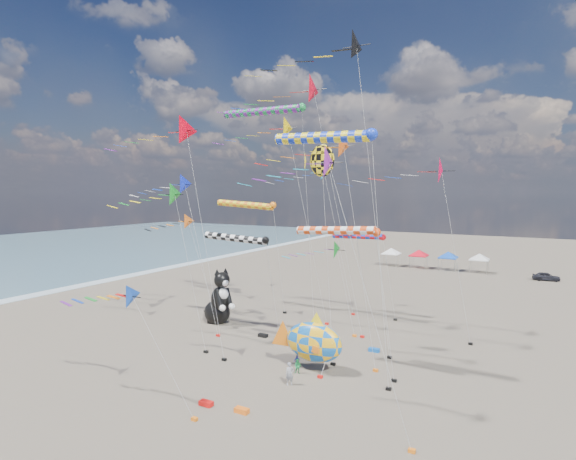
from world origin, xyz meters
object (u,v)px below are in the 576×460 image
(child_blue, at_px, (297,361))
(fish_inflatable, at_px, (313,342))
(child_green, at_px, (298,366))
(parked_car, at_px, (546,276))
(cat_inflatable, at_px, (219,295))
(person_adult, at_px, (290,374))

(child_blue, bearing_deg, fish_inflatable, -52.06)
(child_green, relative_size, parked_car, 0.30)
(cat_inflatable, distance_m, parked_car, 51.75)
(cat_inflatable, distance_m, fish_inflatable, 15.34)
(child_green, relative_size, child_blue, 1.18)
(person_adult, xyz_separation_m, child_blue, (-1.08, 3.10, -0.34))
(child_green, bearing_deg, person_adult, -91.46)
(fish_inflatable, relative_size, child_blue, 6.42)
(cat_inflatable, xyz_separation_m, parked_car, (29.78, 42.27, -2.28))
(fish_inflatable, bearing_deg, cat_inflatable, 155.23)
(cat_inflatable, bearing_deg, fish_inflatable, -2.08)
(child_blue, height_order, parked_car, parked_car)
(cat_inflatable, xyz_separation_m, child_green, (13.18, -7.51, -2.36))
(cat_inflatable, height_order, fish_inflatable, cat_inflatable)
(cat_inflatable, xyz_separation_m, person_adult, (13.61, -9.54, -2.11))
(cat_inflatable, bearing_deg, person_adult, -12.35)
(person_adult, relative_size, child_blue, 1.71)
(parked_car, bearing_deg, person_adult, 157.38)
(child_green, bearing_deg, cat_inflatable, 136.83)
(child_green, bearing_deg, child_blue, 108.00)
(child_green, bearing_deg, fish_inflatable, 42.45)
(fish_inflatable, xyz_separation_m, parked_car, (15.86, 48.68, -1.60))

